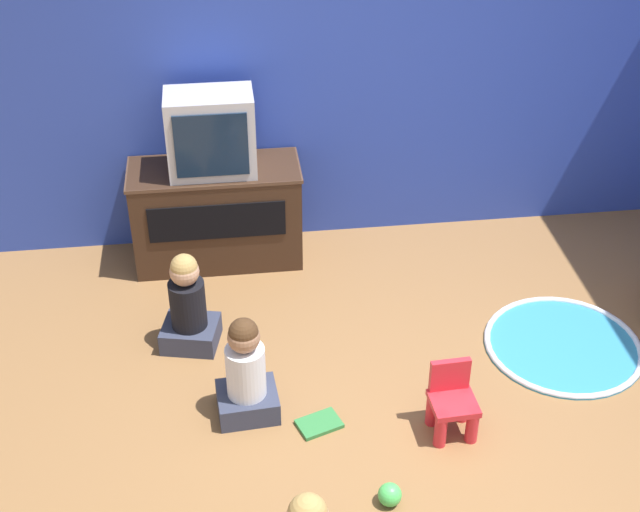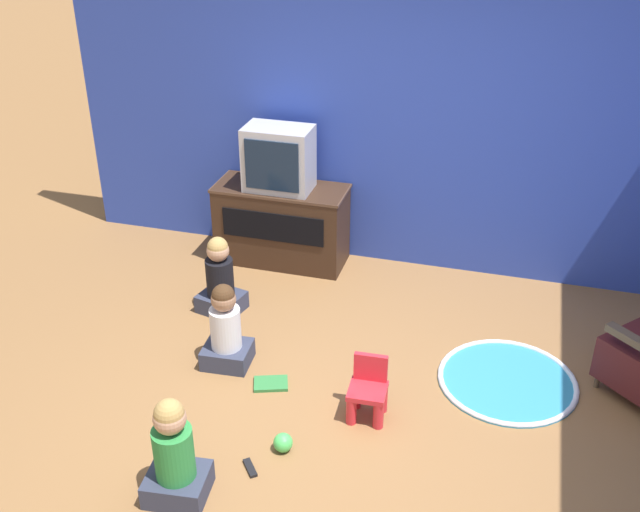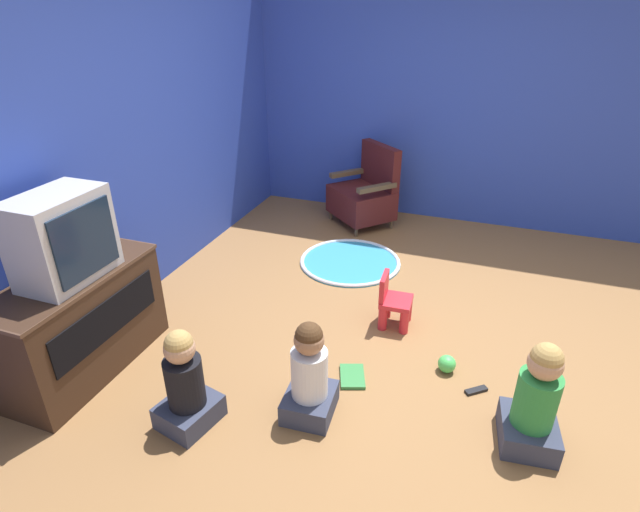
# 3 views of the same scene
# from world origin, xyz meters

# --- Properties ---
(ground_plane) EXTENTS (30.00, 30.00, 0.00)m
(ground_plane) POSITION_xyz_m (0.00, 0.00, 0.00)
(ground_plane) COLOR olive
(wall_back) EXTENTS (5.49, 0.12, 2.87)m
(wall_back) POSITION_xyz_m (-0.25, 2.22, 1.44)
(wall_back) COLOR #2D47B2
(wall_back) RESTS_ON ground_plane
(wall_right) EXTENTS (0.12, 5.28, 2.87)m
(wall_right) POSITION_xyz_m (2.43, -0.36, 1.44)
(wall_right) COLOR #2D47B2
(wall_right) RESTS_ON ground_plane
(tv_cabinet) EXTENTS (1.14, 0.48, 0.70)m
(tv_cabinet) POSITION_xyz_m (-1.08, 1.90, 0.36)
(tv_cabinet) COLOR #382316
(tv_cabinet) RESTS_ON ground_plane
(television) EXTENTS (0.56, 0.36, 0.54)m
(television) POSITION_xyz_m (-1.08, 1.87, 0.97)
(television) COLOR #B7B7BC
(television) RESTS_ON tv_cabinet
(black_armchair) EXTENTS (0.82, 0.83, 0.86)m
(black_armchair) POSITION_xyz_m (1.93, 0.81, 0.34)
(black_armchair) COLOR brown
(black_armchair) RESTS_ON ground_plane
(yellow_kid_chair) EXTENTS (0.25, 0.24, 0.42)m
(yellow_kid_chair) POSITION_xyz_m (0.11, 0.08, 0.18)
(yellow_kid_chair) COLOR red
(yellow_kid_chair) RESTS_ON ground_plane
(play_mat) EXTENTS (0.96, 0.96, 0.04)m
(play_mat) POSITION_xyz_m (0.96, 0.68, 0.01)
(play_mat) COLOR teal
(play_mat) RESTS_ON ground_plane
(child_watching_left) EXTENTS (0.35, 0.31, 0.65)m
(child_watching_left) POSITION_xyz_m (-0.97, 0.35, 0.28)
(child_watching_left) COLOR #33384C
(child_watching_left) RESTS_ON ground_plane
(child_watching_center) EXTENTS (0.38, 0.35, 0.65)m
(child_watching_center) POSITION_xyz_m (-1.28, 0.99, 0.28)
(child_watching_center) COLOR #33384C
(child_watching_center) RESTS_ON ground_plane
(child_watching_right) EXTENTS (0.37, 0.34, 0.67)m
(child_watching_right) POSITION_xyz_m (-0.78, -0.88, 0.29)
(child_watching_right) COLOR #33384C
(child_watching_right) RESTS_ON ground_plane
(toy_ball) EXTENTS (0.12, 0.12, 0.12)m
(toy_ball) POSITION_xyz_m (-0.31, -0.38, 0.06)
(toy_ball) COLOR #4CCC59
(toy_ball) RESTS_ON ground_plane
(book) EXTENTS (0.27, 0.23, 0.02)m
(book) POSITION_xyz_m (-0.60, 0.19, 0.01)
(book) COLOR #337F3D
(book) RESTS_ON ground_plane
(remote_control) EXTENTS (0.13, 0.14, 0.02)m
(remote_control) POSITION_xyz_m (-0.45, -0.59, 0.01)
(remote_control) COLOR black
(remote_control) RESTS_ON ground_plane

